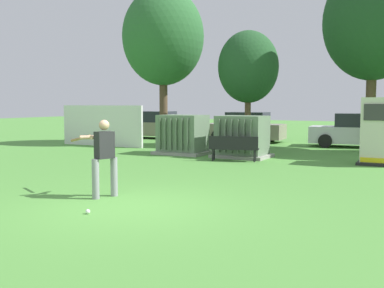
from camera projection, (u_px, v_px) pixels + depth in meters
name	position (u px, v px, depth m)	size (l,w,h in m)	color
ground_plane	(130.00, 207.00, 9.43)	(96.00, 96.00, 0.00)	#51933D
fence_panel	(102.00, 126.00, 22.87)	(4.80, 0.12, 2.00)	white
transformer_west	(183.00, 135.00, 19.27)	(2.10, 1.70, 1.62)	#9E9B93
transformer_mid_west	(242.00, 137.00, 18.05)	(2.10, 1.70, 1.62)	#9E9B93
generator_enclosure	(384.00, 132.00, 15.89)	(1.60, 1.40, 2.30)	#262626
park_bench	(234.00, 147.00, 16.85)	(1.84, 0.81, 0.92)	black
batter	(103.00, 154.00, 10.37)	(1.59, 0.82, 1.74)	gray
sports_ball	(88.00, 212.00, 8.85)	(0.09, 0.09, 0.09)	white
tree_left	(163.00, 37.00, 23.74)	(4.18, 4.18, 7.98)	brown
tree_center_left	(248.00, 67.00, 22.47)	(2.93, 2.93, 5.60)	brown
tree_center_right	(373.00, 22.00, 20.10)	(4.28, 4.28, 8.18)	brown
parked_car_leftmost	(154.00, 126.00, 27.98)	(4.41, 2.38, 1.62)	gray
parked_car_left_of_center	(246.00, 128.00, 25.41)	(4.28, 2.09, 1.62)	gray
parked_car_right_of_center	(356.00, 131.00, 22.30)	(4.35, 2.24, 1.62)	silver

